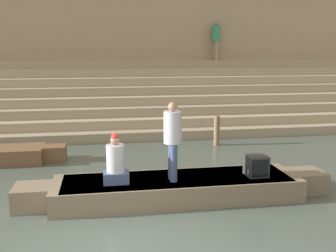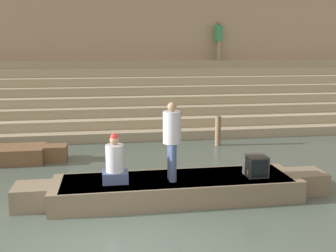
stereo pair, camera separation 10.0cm
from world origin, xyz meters
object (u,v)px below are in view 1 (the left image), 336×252
Objects in this scene: person_standing at (173,136)px; person_on_steps at (216,38)px; mooring_post at (217,131)px; person_rowing at (116,164)px; tv_set at (256,166)px; rowboat_main at (177,188)px.

person_on_steps is (3.87, 10.12, 2.30)m from person_standing.
mooring_post is at bearing -0.71° from person_on_steps.
tv_set is (3.02, -0.05, -0.18)m from person_rowing.
rowboat_main is at bearing -116.11° from mooring_post.
rowboat_main is 1.17m from person_standing.
person_on_steps is (3.75, 10.01, 3.46)m from rowboat_main.
rowboat_main is at bearing 174.57° from tv_set.
person_standing reaches higher than tv_set.
mooring_post is 6.52m from person_on_steps.
person_standing is 3.60× the size of tv_set.
rowboat_main is 5.06m from mooring_post.
tv_set is at bearing 3.49° from person_on_steps.
rowboat_main is 1.44m from person_rowing.
person_on_steps reaches higher than person_standing.
rowboat_main is at bearing 52.34° from person_standing.
person_rowing is at bearing 177.73° from tv_set.
mooring_post is 0.56× the size of person_on_steps.
person_standing reaches higher than mooring_post.
person_rowing is 5.82m from mooring_post.
rowboat_main is 1.78m from tv_set.
rowboat_main is 14.67× the size of tv_set.
mooring_post is (3.53, 4.61, -0.37)m from person_rowing.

